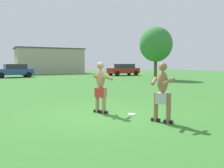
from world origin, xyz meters
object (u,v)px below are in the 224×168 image
(car_blue_near_post, at_px, (14,70))
(car_red_mid_lot, at_px, (124,69))
(player_with_cap, at_px, (162,90))
(tree_right_field, at_px, (156,44))
(frisbee, at_px, (132,114))
(player_in_red, at_px, (101,86))

(car_blue_near_post, xyz_separation_m, car_red_mid_lot, (13.75, -2.32, 0.00))
(player_with_cap, relative_size, tree_right_field, 0.32)
(frisbee, distance_m, car_red_mid_lot, 24.33)
(player_with_cap, height_order, tree_right_field, tree_right_field)
(player_with_cap, xyz_separation_m, player_in_red, (-1.02, 1.98, -0.03))
(car_blue_near_post, bearing_deg, player_with_cap, -85.82)
(player_in_red, distance_m, tree_right_field, 16.94)
(player_with_cap, xyz_separation_m, tree_right_field, (10.73, 13.88, 2.64))
(player_with_cap, xyz_separation_m, car_blue_near_post, (-1.80, 24.65, -0.13))
(car_blue_near_post, relative_size, car_red_mid_lot, 1.03)
(car_red_mid_lot, distance_m, tree_right_field, 8.97)
(frisbee, xyz_separation_m, tree_right_field, (10.95, 12.61, 3.58))
(frisbee, xyz_separation_m, car_blue_near_post, (-1.58, 23.38, 0.81))
(player_in_red, relative_size, car_red_mid_lot, 0.40)
(player_in_red, xyz_separation_m, car_red_mid_lot, (12.97, 20.35, -0.10))
(player_in_red, height_order, car_blue_near_post, player_in_red)
(player_in_red, relative_size, frisbee, 6.57)
(player_with_cap, distance_m, frisbee, 1.59)
(car_blue_near_post, relative_size, tree_right_field, 0.83)
(player_in_red, xyz_separation_m, frisbee, (0.80, -0.71, -0.91))
(car_blue_near_post, distance_m, car_red_mid_lot, 13.94)
(player_in_red, bearing_deg, player_with_cap, -62.64)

